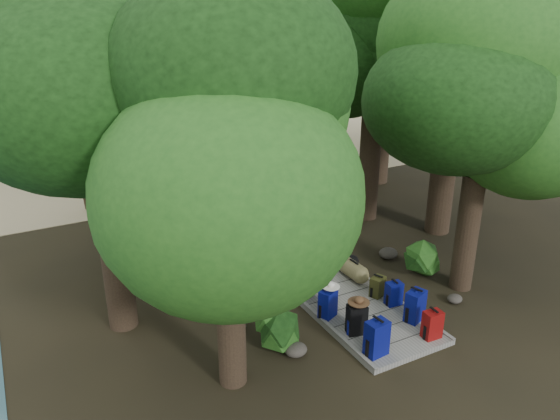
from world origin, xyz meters
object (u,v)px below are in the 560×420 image
kayak (79,163)px  sun_lounger (234,145)px  backpack_left_c (328,302)px  duffel_right_black (341,258)px  duffel_right_khaki (354,270)px  suitcase_on_boardwalk (328,298)px  backpack_left_b (357,318)px  backpack_right_b (415,304)px  backpack_right_d (378,285)px  backpack_right_c (394,292)px  backpack_left_d (306,284)px  lone_suitcase_on_sand (200,164)px  backpack_left_a (377,336)px  backpack_right_a (432,323)px

kayak → sun_lounger: sun_lounger is taller
backpack_left_c → duffel_right_black: bearing=25.0°
duffel_right_khaki → duffel_right_black: (0.09, 0.67, -0.00)m
backpack_left_c → suitcase_on_boardwalk: size_ratio=1.26×
backpack_left_b → duffel_right_khaki: 2.31m
backpack_right_b → backpack_right_d: backpack_right_b is taller
backpack_left_b → backpack_right_b: size_ratio=0.93×
backpack_right_b → duffel_right_khaki: backpack_right_b is taller
backpack_left_c → backpack_right_c: size_ratio=1.18×
backpack_left_d → lone_suitcase_on_sand: (1.23, 10.14, -0.06)m
kayak → duffel_right_black: bearing=-91.2°
backpack_left_a → backpack_left_c: 1.53m
backpack_left_a → sun_lounger: size_ratio=0.38×
backpack_left_a → duffel_right_khaki: (1.36, 2.66, -0.19)m
backpack_left_c → backpack_right_c: 1.57m
backpack_right_a → sun_lounger: (2.13, 14.62, -0.09)m
duffel_right_black → lone_suitcase_on_sand: 9.33m
backpack_right_d → suitcase_on_boardwalk: 1.30m
backpack_right_a → backpack_right_b: 0.65m
lone_suitcase_on_sand → kayak: size_ratio=0.18×
backpack_left_b → backpack_right_d: size_ratio=1.36×
backpack_right_a → backpack_right_c: 1.35m
backpack_right_a → backpack_left_d: bearing=120.8°
sun_lounger → backpack_left_b: bearing=-119.7°
backpack_right_a → duffel_right_black: size_ratio=1.01×
backpack_right_a → backpack_right_d: backpack_right_a is taller
backpack_right_a → backpack_right_c: bearing=87.6°
backpack_left_b → backpack_right_c: 1.46m
sun_lounger → backpack_right_c: bearing=-114.5°
duffel_right_black → duffel_right_khaki: bearing=-79.8°
backpack_left_d → duffel_right_black: 1.72m
backpack_left_c → backpack_right_d: backpack_left_c is taller
backpack_left_a → lone_suitcase_on_sand: (1.17, 12.66, -0.19)m
backpack_left_c → sun_lounger: backpack_left_c is taller
kayak → sun_lounger: bearing=-28.8°
backpack_right_b → duffel_right_black: size_ratio=1.18×
backpack_right_c → kayak: size_ratio=0.17×
backpack_right_d → backpack_left_d: bearing=128.4°
kayak → backpack_right_a: bearing=-95.9°
backpack_left_a → backpack_right_b: (1.42, 0.55, -0.02)m
lone_suitcase_on_sand → backpack_right_d: bearing=-70.1°
backpack_left_d → backpack_right_d: 1.62m
lone_suitcase_on_sand → sun_lounger: bearing=58.5°
backpack_left_c → backpack_right_a: backpack_left_c is taller
suitcase_on_boardwalk → duffel_right_khaki: bearing=33.7°
backpack_right_b → backpack_right_c: 0.71m
backpack_left_a → backpack_left_b: (0.08, 0.75, -0.05)m
backpack_left_d → suitcase_on_boardwalk: bearing=-90.3°
backpack_left_d → backpack_right_c: 1.96m
duffel_right_khaki → backpack_left_a: bearing=-118.9°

